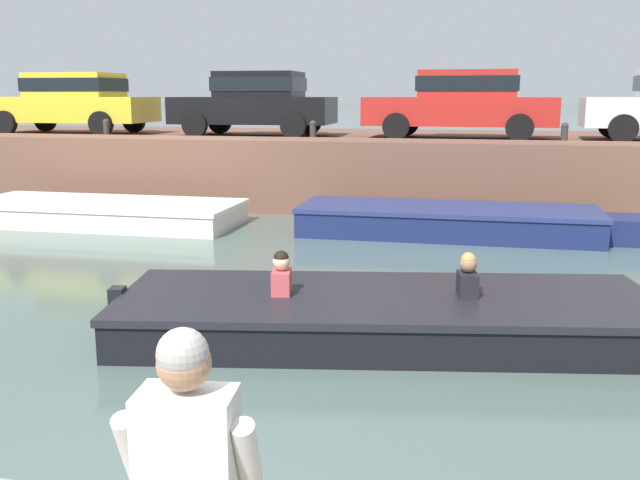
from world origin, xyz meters
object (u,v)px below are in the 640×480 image
(car_leftmost_yellow, at_px, (72,100))
(car_left_inner_black, at_px, (256,101))
(boat_moored_central_navy, at_px, (462,222))
(person_seated_right, at_px, (192,474))
(mooring_bollard_east, at_px, (564,133))
(car_centre_red, at_px, (463,101))
(mooring_bollard_west, at_px, (106,128))
(motorboat_passing, at_px, (411,316))
(boat_moored_west_cream, at_px, (92,212))
(mooring_bollard_mid, at_px, (313,130))

(car_leftmost_yellow, height_order, car_left_inner_black, same)
(boat_moored_central_navy, relative_size, car_leftmost_yellow, 1.55)
(boat_moored_central_navy, relative_size, person_seated_right, 6.91)
(mooring_bollard_east, relative_size, person_seated_right, 0.46)
(car_leftmost_yellow, xyz_separation_m, car_centre_red, (9.95, -0.00, 0.00))
(person_seated_right, bearing_deg, mooring_bollard_west, 120.11)
(motorboat_passing, xyz_separation_m, mooring_bollard_east, (2.31, 7.82, 1.62))
(mooring_bollard_west, xyz_separation_m, mooring_bollard_east, (10.23, 0.00, 0.00))
(mooring_bollard_west, xyz_separation_m, person_seated_right, (7.58, -13.07, -0.64))
(boat_moored_west_cream, xyz_separation_m, motorboat_passing, (7.13, -5.61, 0.01))
(car_leftmost_yellow, bearing_deg, mooring_bollard_west, -41.06)
(boat_moored_west_cream, relative_size, car_left_inner_black, 1.71)
(boat_moored_central_navy, bearing_deg, car_leftmost_yellow, 161.35)
(boat_moored_west_cream, bearing_deg, mooring_bollard_mid, 27.80)
(person_seated_right, bearing_deg, boat_moored_central_navy, 86.31)
(car_left_inner_black, bearing_deg, mooring_bollard_west, -153.65)
(motorboat_passing, bearing_deg, car_left_inner_black, 116.78)
(car_leftmost_yellow, bearing_deg, mooring_bollard_mid, -13.07)
(boat_moored_west_cream, bearing_deg, car_centre_red, 27.21)
(mooring_bollard_mid, height_order, person_seated_right, mooring_bollard_mid)
(motorboat_passing, height_order, mooring_bollard_east, mooring_bollard_east)
(car_centre_red, relative_size, person_seated_right, 4.52)
(motorboat_passing, relative_size, car_left_inner_black, 1.83)
(mooring_bollard_mid, distance_m, mooring_bollard_east, 5.26)
(car_left_inner_black, distance_m, car_centre_red, 4.96)
(car_left_inner_black, bearing_deg, car_centre_red, -0.04)
(boat_moored_west_cream, height_order, motorboat_passing, motorboat_passing)
(car_left_inner_black, bearing_deg, boat_moored_central_navy, -33.70)
(car_leftmost_yellow, distance_m, mooring_bollard_west, 2.47)
(car_centre_red, relative_size, mooring_bollard_east, 9.79)
(motorboat_passing, relative_size, mooring_bollard_east, 16.06)
(person_seated_right, bearing_deg, mooring_bollard_mid, 101.26)
(boat_moored_west_cream, relative_size, mooring_bollard_east, 15.03)
(boat_moored_central_navy, distance_m, person_seated_right, 11.30)
(motorboat_passing, distance_m, car_leftmost_yellow, 13.71)
(car_leftmost_yellow, distance_m, car_left_inner_black, 4.99)
(boat_moored_west_cream, xyz_separation_m, mooring_bollard_east, (9.44, 2.21, 1.63))
(car_leftmost_yellow, relative_size, mooring_bollard_west, 9.66)
(boat_moored_central_navy, height_order, mooring_bollard_mid, mooring_bollard_mid)
(boat_moored_west_cream, distance_m, motorboat_passing, 9.07)
(car_centre_red, bearing_deg, boat_moored_central_navy, -87.28)
(car_leftmost_yellow, height_order, mooring_bollard_west, car_leftmost_yellow)
(mooring_bollard_east, xyz_separation_m, person_seated_right, (-2.66, -13.07, -0.64))
(boat_moored_central_navy, height_order, mooring_bollard_west, mooring_bollard_west)
(mooring_bollard_west, bearing_deg, car_left_inner_black, 26.35)
(motorboat_passing, xyz_separation_m, car_left_inner_black, (-4.74, 9.39, 2.23))
(mooring_bollard_east, bearing_deg, motorboat_passing, -106.47)
(motorboat_passing, distance_m, mooring_bollard_east, 8.31)
(person_seated_right, bearing_deg, car_centre_red, 87.80)
(motorboat_passing, xyz_separation_m, person_seated_right, (-0.35, -5.25, 0.99))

